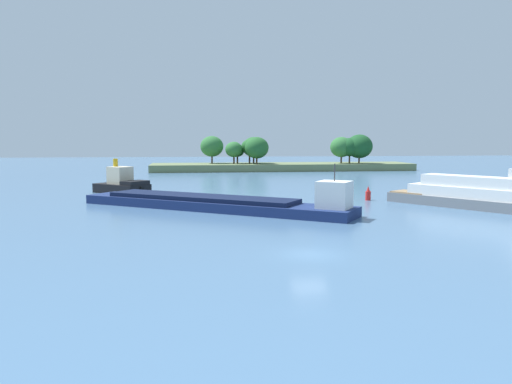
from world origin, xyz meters
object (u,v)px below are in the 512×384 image
channel_buoy_red (368,194)px  cargo_barge (218,202)px  tugboat (122,184)px  white_riverboat (492,196)px

channel_buoy_red → cargo_barge: bearing=-162.0°
cargo_barge → tugboat: size_ratio=3.42×
cargo_barge → tugboat: cargo_barge is taller
white_riverboat → tugboat: (-44.65, 24.61, -0.31)m
white_riverboat → channel_buoy_red: 15.46m
tugboat → channel_buoy_red: tugboat is taller
cargo_barge → white_riverboat: bearing=-8.0°
tugboat → channel_buoy_red: bearing=-21.8°
cargo_barge → channel_buoy_red: size_ratio=16.39×
cargo_barge → channel_buoy_red: bearing=18.0°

